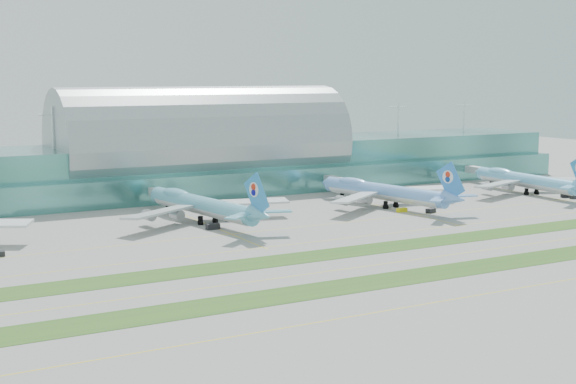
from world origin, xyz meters
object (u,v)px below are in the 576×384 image
airliner_c (383,191)px  terminal (203,157)px  airliner_b (201,204)px  airliner_d (525,179)px

airliner_c → terminal: bearing=109.9°
airliner_b → airliner_c: size_ratio=1.02×
airliner_d → airliner_c: bearing=-177.5°
terminal → airliner_b: 71.95m
terminal → airliner_c: size_ratio=4.94×
airliner_b → airliner_d: (140.69, -2.89, -0.31)m
airliner_b → airliner_d: size_ratio=1.05×
terminal → airliner_b: bearing=-113.1°
terminal → airliner_c: bearing=-58.3°
terminal → airliner_d: terminal is taller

